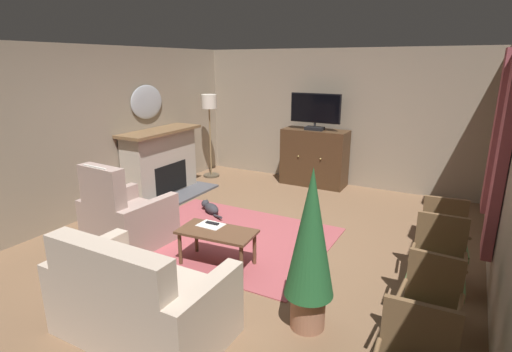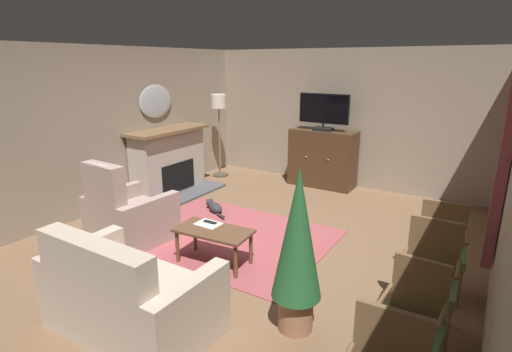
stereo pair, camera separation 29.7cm
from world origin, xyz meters
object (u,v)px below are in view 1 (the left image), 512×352
(television, at_px, (315,111))
(side_chair_mid_row, at_px, (442,240))
(coffee_table, at_px, (217,235))
(fireplace, at_px, (162,164))
(sofa_floral, at_px, (139,302))
(side_chair_nearest_door, at_px, (437,269))
(floor_lamp, at_px, (209,114))
(side_chair_far_end, at_px, (428,314))
(armchair_in_far_corner, at_px, (126,220))
(tv_remote, at_px, (212,223))
(wall_mirror_oval, at_px, (147,102))
(cat, at_px, (211,208))
(potted_plant_tall_palm_by_window, at_px, (310,243))
(folded_newspaper, at_px, (211,225))
(tv_cabinet, at_px, (314,159))

(television, bearing_deg, side_chair_mid_row, -48.01)
(television, height_order, coffee_table, television)
(fireplace, bearing_deg, sofa_floral, -51.49)
(coffee_table, bearing_deg, television, 92.36)
(side_chair_nearest_door, relative_size, floor_lamp, 0.59)
(coffee_table, height_order, side_chair_far_end, side_chair_far_end)
(fireplace, height_order, television, television)
(sofa_floral, bearing_deg, armchair_in_far_corner, 139.21)
(floor_lamp, bearing_deg, television, 11.95)
(tv_remote, height_order, armchair_in_far_corner, armchair_in_far_corner)
(wall_mirror_oval, bearing_deg, cat, -14.35)
(side_chair_far_end, bearing_deg, fireplace, 153.06)
(side_chair_far_end, distance_m, cat, 3.89)
(wall_mirror_oval, distance_m, side_chair_far_end, 5.55)
(fireplace, distance_m, side_chair_far_end, 5.21)
(potted_plant_tall_palm_by_window, relative_size, cat, 2.62)
(fireplace, relative_size, wall_mirror_oval, 2.19)
(side_chair_nearest_door, bearing_deg, folded_newspaper, 179.69)
(folded_newspaper, bearing_deg, cat, 126.68)
(tv_cabinet, distance_m, cat, 2.44)
(fireplace, height_order, side_chair_nearest_door, fireplace)
(tv_cabinet, bearing_deg, side_chair_mid_row, -48.56)
(wall_mirror_oval, bearing_deg, television, 36.36)
(television, distance_m, folded_newspaper, 3.55)
(fireplace, xyz_separation_m, potted_plant_tall_palm_by_window, (3.67, -2.27, 0.26))
(television, xyz_separation_m, coffee_table, (0.14, -3.51, -1.06))
(tv_cabinet, relative_size, folded_newspaper, 4.10)
(sofa_floral, distance_m, side_chair_far_end, 2.32)
(tv_remote, height_order, cat, tv_remote)
(armchair_in_far_corner, xyz_separation_m, cat, (0.31, 1.43, -0.26))
(armchair_in_far_corner, distance_m, potted_plant_tall_palm_by_window, 2.75)
(tv_cabinet, bearing_deg, fireplace, -139.84)
(television, xyz_separation_m, side_chair_mid_row, (2.45, -2.72, -0.93))
(side_chair_nearest_door, height_order, cat, side_chair_nearest_door)
(side_chair_mid_row, bearing_deg, floor_lamp, 153.22)
(tv_cabinet, height_order, armchair_in_far_corner, armchair_in_far_corner)
(sofa_floral, distance_m, side_chair_mid_row, 3.07)
(fireplace, relative_size, folded_newspaper, 5.48)
(floor_lamp, bearing_deg, coffee_table, -54.13)
(side_chair_mid_row, relative_size, floor_lamp, 0.55)
(potted_plant_tall_palm_by_window, bearing_deg, folded_newspaper, 156.45)
(coffee_table, relative_size, side_chair_far_end, 0.99)
(side_chair_far_end, xyz_separation_m, side_chair_mid_row, (-0.01, 1.43, 0.00))
(sofa_floral, bearing_deg, side_chair_mid_row, 44.46)
(tv_remote, distance_m, side_chair_nearest_door, 2.46)
(potted_plant_tall_palm_by_window, bearing_deg, armchair_in_far_corner, 170.63)
(side_chair_mid_row, relative_size, potted_plant_tall_palm_by_window, 0.62)
(sofa_floral, height_order, armchair_in_far_corner, armchair_in_far_corner)
(sofa_floral, distance_m, armchair_in_far_corner, 1.91)
(tv_remote, bearing_deg, folded_newspaper, -91.62)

